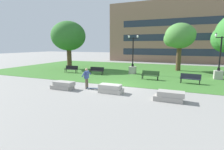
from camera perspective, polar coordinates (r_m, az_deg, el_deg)
name	(u,v)px	position (r m, az deg, el deg)	size (l,w,h in m)	color
ground_plane	(115,86)	(15.66, 0.84, -3.46)	(140.00, 140.00, 0.00)	gray
grass_lawn	(141,71)	(25.07, 9.29, 1.39)	(40.00, 20.00, 0.02)	#3D752D
concrete_block_center	(63,85)	(14.90, -15.69, -3.29)	(1.92, 0.90, 0.64)	#9E9991
concrete_block_left	(111,89)	(13.27, -0.44, -4.50)	(1.80, 0.90, 0.64)	#B2ADA3
concrete_block_right	(169,96)	(11.95, 18.22, -6.59)	(1.89, 0.90, 0.64)	#9E9991
person_skateboarder	(87,77)	(14.53, -8.30, -0.67)	(0.25, 1.45, 1.71)	brown
skateboard	(93,88)	(14.45, -6.33, -4.28)	(1.03, 0.52, 0.14)	#2D4C75
park_bench_near_left	(190,78)	(17.92, 24.23, -0.89)	(1.85, 0.73, 0.90)	#1E232D
park_bench_near_right	(150,75)	(18.66, 12.41, 0.12)	(1.83, 0.64, 0.90)	#284723
park_bench_far_left	(97,70)	(21.55, -5.02, 1.57)	(1.83, 0.66, 0.90)	black
park_bench_far_right	(71,69)	(23.56, -13.14, 2.04)	(1.83, 0.66, 0.90)	black
lamp_post_center	(133,66)	(22.18, 6.75, 3.01)	(1.32, 0.80, 4.89)	#ADA89E
lamp_post_right	(219,70)	(21.56, 31.47, 1.44)	(1.32, 0.80, 4.83)	#ADA89E
tree_near_right	(68,36)	(27.75, -14.12, 12.11)	(5.39, 5.13, 7.13)	#4C3823
tree_far_right	(180,36)	(26.39, 21.20, 11.66)	(4.27, 4.07, 6.58)	#4C3823
building_facade_distant	(171,31)	(38.88, 18.78, 13.32)	(27.08, 1.03, 12.79)	#8E6B56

